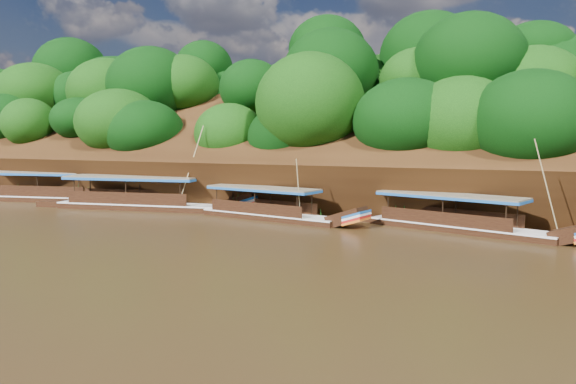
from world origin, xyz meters
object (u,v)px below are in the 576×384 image
Objects in this scene: boat_2 at (153,202)px; boat_3 at (61,195)px; boat_0 at (471,224)px; boat_1 at (278,213)px.

boat_3 is (-10.79, 1.18, 0.00)m from boat_2.
boat_0 is 0.82× the size of boat_2.
boat_2 is 10.85m from boat_3.
boat_1 is 11.18m from boat_2.
boat_2 is (-23.79, 0.80, 0.09)m from boat_0.
boat_1 is at bearing -162.38° from boat_0.
boat_0 is 0.92× the size of boat_3.
boat_2 is at bearing -173.61° from boat_1.
boat_3 is (-21.94, 2.06, 0.09)m from boat_1.
boat_0 is 34.63m from boat_3.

